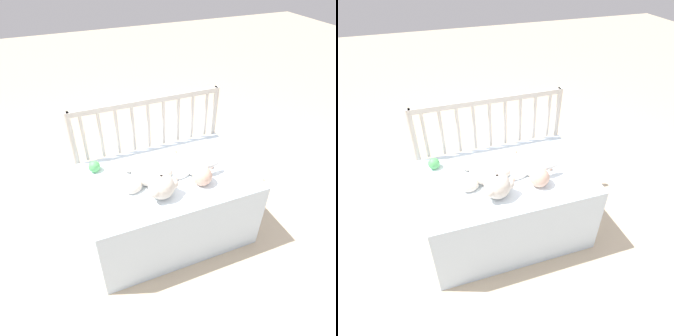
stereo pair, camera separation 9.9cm
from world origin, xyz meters
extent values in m
plane|color=#C6B293|center=(0.00, 0.00, 0.00)|extent=(12.00, 12.00, 0.00)
cube|color=silver|center=(0.00, 0.00, 0.26)|extent=(1.07, 0.69, 0.52)
cylinder|color=beige|center=(-0.52, 0.37, 0.45)|extent=(0.04, 0.04, 0.89)
cylinder|color=beige|center=(0.52, 0.37, 0.45)|extent=(0.04, 0.04, 0.89)
cube|color=beige|center=(0.00, 0.37, 0.88)|extent=(1.04, 0.03, 0.04)
cylinder|color=beige|center=(-0.45, 0.37, 0.69)|extent=(0.02, 0.02, 0.34)
cylinder|color=beige|center=(-0.33, 0.37, 0.69)|extent=(0.02, 0.02, 0.34)
cylinder|color=beige|center=(-0.22, 0.37, 0.69)|extent=(0.02, 0.02, 0.34)
cylinder|color=beige|center=(-0.11, 0.37, 0.69)|extent=(0.02, 0.02, 0.34)
cylinder|color=beige|center=(0.00, 0.37, 0.69)|extent=(0.02, 0.02, 0.34)
cylinder|color=beige|center=(0.11, 0.37, 0.69)|extent=(0.02, 0.02, 0.34)
cylinder|color=beige|center=(0.22, 0.37, 0.69)|extent=(0.02, 0.02, 0.34)
cylinder|color=beige|center=(0.33, 0.37, 0.69)|extent=(0.02, 0.02, 0.34)
cylinder|color=beige|center=(0.45, 0.37, 0.69)|extent=(0.02, 0.02, 0.34)
cube|color=white|center=(0.00, 0.01, 0.52)|extent=(0.86, 0.57, 0.01)
ellipsoid|color=silver|center=(-0.15, 0.01, 0.58)|extent=(0.21, 0.27, 0.12)
sphere|color=silver|center=(-0.11, -0.16, 0.60)|extent=(0.16, 0.16, 0.16)
sphere|color=tan|center=(-0.11, -0.16, 0.64)|extent=(0.07, 0.07, 0.07)
sphere|color=black|center=(-0.11, -0.16, 0.67)|extent=(0.02, 0.02, 0.02)
sphere|color=silver|center=(-0.04, -0.17, 0.60)|extent=(0.06, 0.06, 0.06)
sphere|color=silver|center=(-0.16, -0.20, 0.60)|extent=(0.06, 0.06, 0.06)
ellipsoid|color=silver|center=(-0.02, -0.01, 0.56)|extent=(0.12, 0.09, 0.07)
ellipsoid|color=silver|center=(-0.25, -0.07, 0.56)|extent=(0.12, 0.09, 0.07)
ellipsoid|color=silver|center=(-0.14, 0.17, 0.56)|extent=(0.10, 0.13, 0.07)
ellipsoid|color=silver|center=(-0.23, 0.15, 0.56)|extent=(0.10, 0.13, 0.07)
ellipsoid|color=white|center=(0.15, 0.01, 0.56)|extent=(0.14, 0.24, 0.08)
sphere|color=beige|center=(0.16, -0.15, 0.58)|extent=(0.12, 0.12, 0.12)
ellipsoid|color=white|center=(0.25, -0.09, 0.60)|extent=(0.14, 0.05, 0.04)
ellipsoid|color=white|center=(0.06, -0.06, 0.54)|extent=(0.14, 0.05, 0.04)
sphere|color=beige|center=(0.29, -0.04, 0.54)|extent=(0.03, 0.03, 0.03)
sphere|color=beige|center=(0.02, -0.07, 0.54)|extent=(0.03, 0.03, 0.03)
ellipsoid|color=beige|center=(0.16, 0.14, 0.54)|extent=(0.06, 0.14, 0.04)
ellipsoid|color=beige|center=(0.11, 0.14, 0.54)|extent=(0.06, 0.14, 0.04)
sphere|color=beige|center=(0.15, 0.21, 0.54)|extent=(0.04, 0.04, 0.04)
sphere|color=beige|center=(0.10, 0.20, 0.54)|extent=(0.04, 0.04, 0.04)
sphere|color=#59BF66|center=(-0.43, 0.22, 0.56)|extent=(0.08, 0.08, 0.08)
camera|label=1|loc=(-0.55, -1.37, 1.75)|focal=32.00mm
camera|label=2|loc=(-0.46, -1.40, 1.75)|focal=32.00mm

